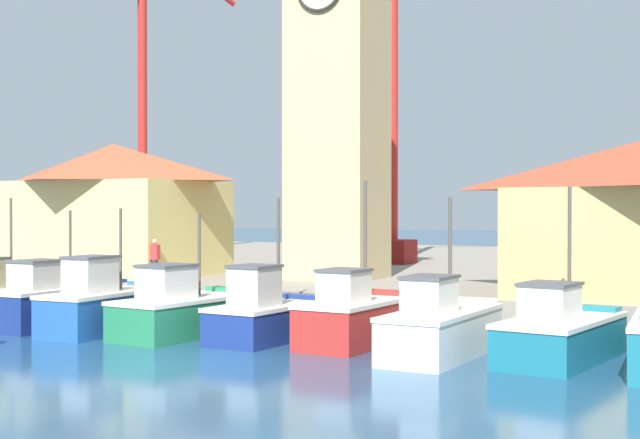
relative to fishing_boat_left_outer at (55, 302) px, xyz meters
The scene contains 14 objects.
ground_plane 9.14m from the fishing_boat_left_outer, 27.01° to the right, with size 300.00×300.00×0.00m, color navy.
quay_wharf 24.83m from the fishing_boat_left_outer, 70.93° to the left, with size 120.00×40.00×1.13m, color gray.
fishing_boat_left_outer is the anchor object (origin of this frame).
fishing_boat_left_inner 2.49m from the fishing_boat_left_outer, ahead, with size 1.91×4.98×3.89m.
fishing_boat_mid_left 5.15m from the fishing_boat_left_outer, ahead, with size 2.71×5.15×3.71m.
fishing_boat_center 7.92m from the fishing_boat_left_outer, ahead, with size 2.31×4.33×4.19m.
fishing_boat_mid_right 10.60m from the fishing_boat_left_outer, ahead, with size 2.23×4.44×4.68m.
fishing_boat_right_inner 13.41m from the fishing_boat_left_outer, ahead, with size 2.07×5.00×4.17m.
fishing_boat_right_outer 16.34m from the fishing_boat_left_outer, ahead, with size 2.74×5.00×4.43m.
clock_tower 13.88m from the fishing_boat_left_outer, 56.94° to the left, with size 3.75×3.75×16.94m.
warehouse_left 8.76m from the fishing_boat_left_outer, 115.42° to the left, with size 8.51×6.55×5.49m.
port_crane_near 21.57m from the fishing_boat_left_outer, 77.11° to the left, with size 5.18×8.07×18.44m.
port_crane_far 26.10m from the fishing_boat_left_outer, 119.90° to the left, with size 3.41×8.84×19.73m.
dock_worker_near_tower 4.75m from the fishing_boat_left_outer, 81.40° to the left, with size 0.34×0.22×1.62m.
Camera 1 is at (12.41, -18.57, 3.81)m, focal length 50.00 mm.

